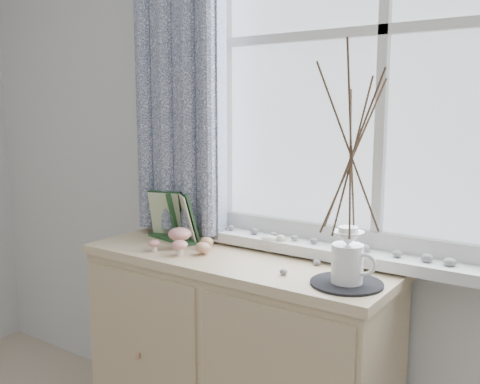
{
  "coord_description": "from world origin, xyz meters",
  "views": [
    {
      "loc": [
        0.96,
        0.19,
        1.39
      ],
      "look_at": [
        -0.1,
        1.7,
        1.1
      ],
      "focal_mm": 40.0,
      "sensor_mm": 36.0,
      "label": 1
    }
  ],
  "objects_px": {
    "botanical_book": "(171,216)",
    "twig_pitcher": "(351,147)",
    "sideboard": "(236,363)",
    "toadstool_cluster": "(177,238)"
  },
  "relations": [
    {
      "from": "sideboard",
      "to": "botanical_book",
      "type": "distance_m",
      "value": 0.63
    },
    {
      "from": "sideboard",
      "to": "toadstool_cluster",
      "type": "relative_size",
      "value": 6.85
    },
    {
      "from": "toadstool_cluster",
      "to": "twig_pitcher",
      "type": "height_order",
      "value": "twig_pitcher"
    },
    {
      "from": "botanical_book",
      "to": "twig_pitcher",
      "type": "xyz_separation_m",
      "value": [
        0.82,
        -0.1,
        0.32
      ]
    },
    {
      "from": "sideboard",
      "to": "twig_pitcher",
      "type": "bearing_deg",
      "value": -8.29
    },
    {
      "from": "sideboard",
      "to": "botanical_book",
      "type": "bearing_deg",
      "value": 174.81
    },
    {
      "from": "sideboard",
      "to": "twig_pitcher",
      "type": "distance_m",
      "value": 0.97
    },
    {
      "from": "twig_pitcher",
      "to": "sideboard",
      "type": "bearing_deg",
      "value": 149.1
    },
    {
      "from": "sideboard",
      "to": "toadstool_cluster",
      "type": "xyz_separation_m",
      "value": [
        -0.23,
        -0.07,
        0.47
      ]
    },
    {
      "from": "twig_pitcher",
      "to": "toadstool_cluster",
      "type": "bearing_deg",
      "value": 157.59
    }
  ]
}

